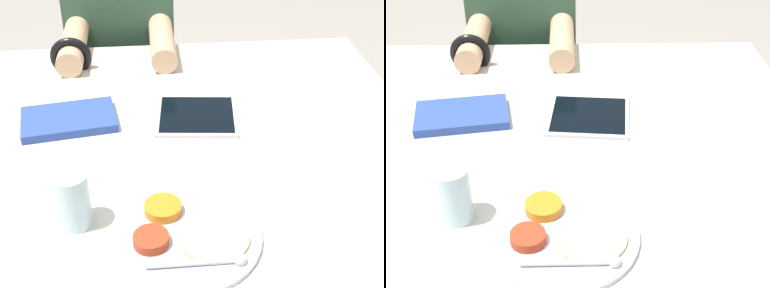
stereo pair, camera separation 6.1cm
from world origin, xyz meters
TOP-DOWN VIEW (x-y plane):
  - dining_table at (0.00, 0.00)m, footprint 1.27×1.06m
  - thali_tray at (0.08, -0.27)m, footprint 0.26×0.26m
  - red_notebook at (-0.16, 0.12)m, footprint 0.23×0.16m
  - tablet_device at (0.14, 0.12)m, footprint 0.20×0.20m
  - person_diner at (-0.05, 0.69)m, footprint 0.34×0.47m
  - drinking_glass at (-0.11, -0.22)m, footprint 0.06×0.06m

SIDE VIEW (x-z plane):
  - dining_table at x=0.00m, z-range 0.00..0.71m
  - person_diner at x=-0.05m, z-range -0.03..1.14m
  - tablet_device at x=0.14m, z-range 0.71..0.72m
  - thali_tray at x=0.08m, z-range 0.71..0.73m
  - red_notebook at x=-0.16m, z-range 0.71..0.73m
  - drinking_glass at x=-0.11m, z-range 0.71..0.82m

